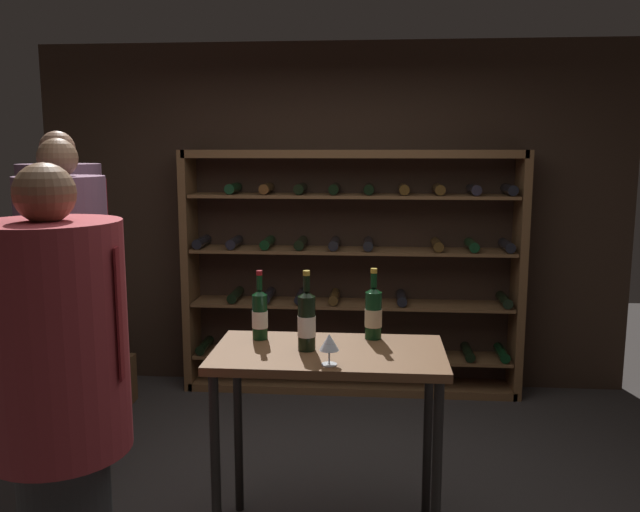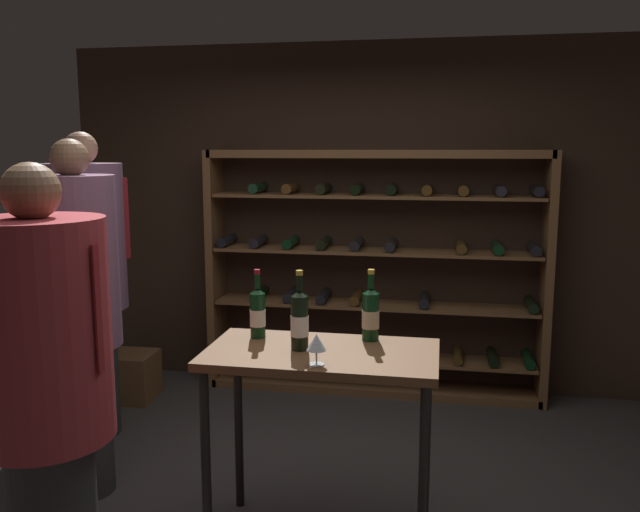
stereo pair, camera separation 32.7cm
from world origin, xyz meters
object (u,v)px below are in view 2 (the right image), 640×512
at_px(person_bystander_dark_jacket, 88,272).
at_px(wine_bottle_gold_foil, 300,320).
at_px(wine_glass_stemmed_left, 316,343).
at_px(wine_bottle_black_capsule, 258,313).
at_px(person_guest_blue_shirt, 78,303).
at_px(person_guest_plum_blouse, 44,383).
at_px(wine_crate, 124,376).
at_px(wine_rack, 375,273).
at_px(tasting_table, 321,377).
at_px(wine_bottle_red_label, 371,314).

relative_size(person_bystander_dark_jacket, wine_bottle_gold_foil, 5.32).
bearing_deg(wine_glass_stemmed_left, person_bystander_dark_jacket, 146.36).
bearing_deg(wine_bottle_gold_foil, wine_bottle_black_capsule, 147.01).
relative_size(person_guest_blue_shirt, person_guest_plum_blouse, 1.05).
height_order(person_guest_plum_blouse, wine_glass_stemmed_left, person_guest_plum_blouse).
xyz_separation_m(wine_bottle_black_capsule, wine_glass_stemmed_left, (0.36, -0.36, -0.03)).
distance_m(person_guest_plum_blouse, wine_crate, 2.55).
xyz_separation_m(person_bystander_dark_jacket, wine_glass_stemmed_left, (1.72, -1.14, -0.04)).
bearing_deg(person_guest_blue_shirt, wine_bottle_gold_foil, 53.47).
height_order(person_bystander_dark_jacket, person_guest_blue_shirt, person_bystander_dark_jacket).
xyz_separation_m(wine_rack, person_guest_plum_blouse, (-0.98, -2.75, 0.06)).
height_order(person_guest_blue_shirt, wine_crate, person_guest_blue_shirt).
distance_m(person_guest_blue_shirt, wine_crate, 1.64).
xyz_separation_m(tasting_table, person_bystander_dark_jacket, (-1.70, 0.94, 0.26)).
bearing_deg(person_guest_blue_shirt, wine_crate, 173.52).
height_order(wine_bottle_black_capsule, wine_glass_stemmed_left, wine_bottle_black_capsule).
height_order(wine_crate, wine_glass_stemmed_left, wine_glass_stemmed_left).
height_order(wine_rack, wine_glass_stemmed_left, wine_rack).
height_order(person_bystander_dark_jacket, wine_bottle_black_capsule, person_bystander_dark_jacket).
bearing_deg(wine_bottle_red_label, wine_bottle_gold_foil, -145.03).
xyz_separation_m(person_bystander_dark_jacket, wine_bottle_gold_foil, (1.60, -0.94, 0.00)).
distance_m(tasting_table, wine_bottle_red_label, 0.39).
xyz_separation_m(person_bystander_dark_jacket, person_guest_blue_shirt, (0.34, -0.70, -0.03)).
bearing_deg(tasting_table, wine_rack, 88.90).
relative_size(wine_rack, wine_bottle_black_capsule, 7.61).
xyz_separation_m(tasting_table, person_guest_blue_shirt, (-1.36, 0.24, 0.24)).
bearing_deg(wine_rack, person_guest_plum_blouse, -109.51).
xyz_separation_m(person_guest_blue_shirt, person_guest_plum_blouse, (0.42, -0.95, -0.07)).
relative_size(tasting_table, wine_bottle_black_capsule, 3.15).
xyz_separation_m(wine_rack, wine_bottle_gold_foil, (-0.14, -2.04, 0.16)).
distance_m(wine_rack, wine_crate, 2.06).
bearing_deg(person_guest_blue_shirt, person_guest_plum_blouse, -1.91).
relative_size(person_bystander_dark_jacket, wine_bottle_red_label, 5.69).
bearing_deg(wine_crate, wine_rack, 15.20).
height_order(person_guest_plum_blouse, wine_bottle_red_label, person_guest_plum_blouse).
distance_m(person_guest_blue_shirt, wine_bottle_black_capsule, 1.01).
height_order(person_guest_blue_shirt, wine_bottle_gold_foil, person_guest_blue_shirt).
relative_size(wine_rack, person_guest_blue_shirt, 1.34).
bearing_deg(wine_crate, person_guest_blue_shirt, -70.81).
bearing_deg(wine_crate, wine_bottle_gold_foil, -42.05).
bearing_deg(person_bystander_dark_jacket, wine_bottle_red_label, 91.42).
distance_m(wine_rack, wine_glass_stemmed_left, 2.25).
relative_size(wine_rack, person_guest_plum_blouse, 1.41).
xyz_separation_m(wine_crate, wine_bottle_black_capsule, (1.46, -1.38, 0.90)).
height_order(person_guest_plum_blouse, wine_bottle_black_capsule, person_guest_plum_blouse).
distance_m(person_guest_blue_shirt, wine_bottle_gold_foil, 1.28).
relative_size(wine_crate, wine_bottle_gold_foil, 1.29).
bearing_deg(wine_bottle_gold_foil, wine_glass_stemmed_left, -59.88).
xyz_separation_m(person_bystander_dark_jacket, wine_bottle_red_label, (1.90, -0.73, -0.01)).
bearing_deg(person_guest_blue_shirt, wine_bottle_black_capsule, 59.69).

